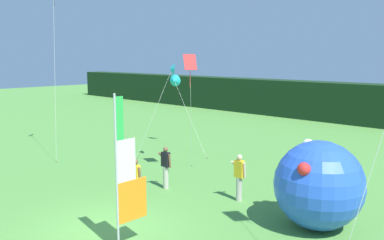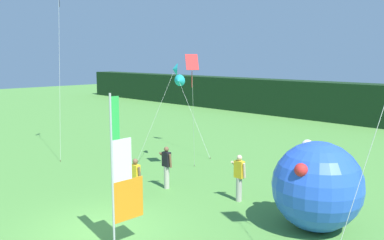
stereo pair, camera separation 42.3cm
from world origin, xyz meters
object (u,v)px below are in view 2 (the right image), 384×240
inflatable_balloon (317,186)px  kite_black_diamond_3 (59,0)px  person_near_banner (167,166)px  kite_cyan_delta_5 (175,70)px  kite_cyan_delta_4 (179,81)px  kite_red_diamond_2 (192,68)px  person_mid_field (239,177)px  person_far_left (136,179)px  banner_flag (122,176)px

inflatable_balloon → kite_black_diamond_3: bearing=-178.1°
person_near_banner → kite_cyan_delta_5: size_ratio=0.34×
inflatable_balloon → kite_cyan_delta_4: (-11.92, 5.26, 2.49)m
kite_red_diamond_2 → kite_cyan_delta_4: size_ratio=1.27×
person_mid_field → inflatable_balloon: (3.25, -0.27, 0.45)m
kite_cyan_delta_4 → person_far_left: bearing=-52.0°
person_mid_field → inflatable_balloon: 3.29m
person_near_banner → kite_black_diamond_3: bearing=179.0°
inflatable_balloon → kite_red_diamond_2: (-6.86, 1.39, 3.40)m
kite_cyan_delta_4 → kite_red_diamond_2: bearing=-37.5°
kite_red_diamond_2 → person_far_left: bearing=-75.8°
kite_cyan_delta_5 → person_near_banner: bearing=-47.3°
banner_flag → inflatable_balloon: banner_flag is taller
kite_cyan_delta_5 → inflatable_balloon: bearing=-13.7°
person_near_banner → kite_red_diamond_2: (-0.61, 2.04, 3.86)m
person_far_left → kite_black_diamond_3: kite_black_diamond_3 is taller
kite_red_diamond_2 → kite_cyan_delta_5: (-1.97, 0.76, -0.12)m
inflatable_balloon → kite_black_diamond_3: 16.50m
person_near_banner → person_far_left: person_near_banner is taller
banner_flag → person_far_left: 3.97m
inflatable_balloon → kite_red_diamond_2: size_ratio=0.52×
kite_cyan_delta_5 → kite_red_diamond_2: bearing=-21.1°
banner_flag → person_near_banner: (-3.17, 4.35, -1.16)m
person_mid_field → kite_black_diamond_3: kite_black_diamond_3 is taller
kite_red_diamond_2 → kite_cyan_delta_4: kite_red_diamond_2 is taller
person_near_banner → person_mid_field: (3.00, 0.91, 0.01)m
kite_cyan_delta_4 → kite_cyan_delta_5: 4.46m
person_far_left → kite_red_diamond_2: size_ratio=0.30×
kite_black_diamond_3 → person_far_left: bearing=-12.2°
person_far_left → kite_cyan_delta_5: (-2.94, 4.61, 3.80)m
person_near_banner → kite_red_diamond_2: 4.41m
person_mid_field → person_far_left: 3.79m
person_mid_field → person_far_left: person_mid_field is taller
banner_flag → kite_cyan_delta_5: (-5.74, 7.14, 2.58)m
person_near_banner → kite_cyan_delta_4: 8.70m
banner_flag → person_mid_field: bearing=91.9°
person_mid_field → kite_cyan_delta_4: 10.43m
person_far_left → kite_red_diamond_2: (-0.98, 3.85, 3.92)m
kite_red_diamond_2 → kite_cyan_delta_5: size_ratio=1.08×
person_near_banner → kite_cyan_delta_4: kite_cyan_delta_4 is taller
person_near_banner → inflatable_balloon: 6.30m
inflatable_balloon → kite_cyan_delta_4: bearing=156.2°
person_far_left → banner_flag: bearing=-42.1°
banner_flag → inflatable_balloon: (3.08, 5.00, -0.70)m
banner_flag → person_near_banner: banner_flag is taller
banner_flag → kite_red_diamond_2: (-3.78, 6.39, 2.70)m
inflatable_balloon → kite_cyan_delta_5: size_ratio=0.56×
inflatable_balloon → banner_flag: bearing=-121.6°
banner_flag → inflatable_balloon: size_ratio=1.55×
kite_cyan_delta_5 → person_far_left: bearing=-57.5°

